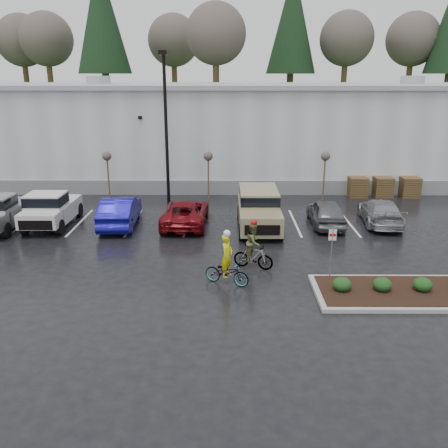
{
  "coord_description": "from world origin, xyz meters",
  "views": [
    {
      "loc": [
        -0.31,
        -17.18,
        7.87
      ],
      "look_at": [
        -0.43,
        3.64,
        1.3
      ],
      "focal_mm": 38.0,
      "sensor_mm": 36.0,
      "label": 1
    }
  ],
  "objects_px": {
    "car_grey": "(326,212)",
    "car_blue": "(120,211)",
    "sapling_east": "(325,159)",
    "cyclist_olive": "(253,251)",
    "sapling_west": "(107,159)",
    "lamppost": "(166,113)",
    "pallet_stack_b": "(383,187)",
    "pickup_silver": "(2,209)",
    "suv_tan": "(259,210)",
    "pallet_stack_c": "(410,187)",
    "car_red": "(185,213)",
    "car_far_silver": "(380,212)",
    "sapling_mid": "(208,159)",
    "fire_lane_sign": "(332,248)",
    "pallet_stack_a": "(357,187)",
    "cyclist_hivis": "(227,268)",
    "pickup_white": "(53,207)"
  },
  "relations": [
    {
      "from": "cyclist_olive",
      "to": "pickup_silver",
      "type": "bearing_deg",
      "value": 87.46
    },
    {
      "from": "suv_tan",
      "to": "car_grey",
      "type": "xyz_separation_m",
      "value": [
        3.71,
        0.68,
        -0.31
      ]
    },
    {
      "from": "pickup_silver",
      "to": "cyclist_olive",
      "type": "relative_size",
      "value": 2.39
    },
    {
      "from": "car_red",
      "to": "cyclist_hivis",
      "type": "relative_size",
      "value": 2.23
    },
    {
      "from": "cyclist_hivis",
      "to": "car_far_silver",
      "type": "bearing_deg",
      "value": -21.99
    },
    {
      "from": "lamppost",
      "to": "car_blue",
      "type": "distance_m",
      "value": 6.95
    },
    {
      "from": "lamppost",
      "to": "cyclist_olive",
      "type": "height_order",
      "value": "lamppost"
    },
    {
      "from": "suv_tan",
      "to": "car_red",
      "type": "bearing_deg",
      "value": 170.14
    },
    {
      "from": "sapling_west",
      "to": "sapling_mid",
      "type": "height_order",
      "value": "same"
    },
    {
      "from": "car_grey",
      "to": "car_far_silver",
      "type": "bearing_deg",
      "value": -172.95
    },
    {
      "from": "pallet_stack_b",
      "to": "pickup_white",
      "type": "bearing_deg",
      "value": -162.51
    },
    {
      "from": "sapling_west",
      "to": "car_blue",
      "type": "relative_size",
      "value": 0.65
    },
    {
      "from": "fire_lane_sign",
      "to": "cyclist_hivis",
      "type": "distance_m",
      "value": 4.17
    },
    {
      "from": "sapling_west",
      "to": "sapling_east",
      "type": "xyz_separation_m",
      "value": [
        14.0,
        0.0,
        0.0
      ]
    },
    {
      "from": "car_red",
      "to": "car_grey",
      "type": "distance_m",
      "value": 7.67
    },
    {
      "from": "car_red",
      "to": "sapling_west",
      "type": "bearing_deg",
      "value": -43.12
    },
    {
      "from": "lamppost",
      "to": "car_grey",
      "type": "distance_m",
      "value": 11.26
    },
    {
      "from": "sapling_west",
      "to": "pallet_stack_c",
      "type": "bearing_deg",
      "value": 2.86
    },
    {
      "from": "sapling_west",
      "to": "sapling_east",
      "type": "height_order",
      "value": "same"
    },
    {
      "from": "pickup_silver",
      "to": "pickup_white",
      "type": "relative_size",
      "value": 1.0
    },
    {
      "from": "suv_tan",
      "to": "car_far_silver",
      "type": "xyz_separation_m",
      "value": [
        6.76,
        0.98,
        -0.35
      ]
    },
    {
      "from": "pickup_silver",
      "to": "sapling_mid",
      "type": "bearing_deg",
      "value": 28.2
    },
    {
      "from": "sapling_west",
      "to": "car_far_silver",
      "type": "bearing_deg",
      "value": -17.46
    },
    {
      "from": "sapling_east",
      "to": "car_blue",
      "type": "bearing_deg",
      "value": -155.67
    },
    {
      "from": "car_grey",
      "to": "car_blue",
      "type": "bearing_deg",
      "value": 1.99
    },
    {
      "from": "sapling_east",
      "to": "fire_lane_sign",
      "type": "relative_size",
      "value": 1.45
    },
    {
      "from": "sapling_east",
      "to": "cyclist_olive",
      "type": "distance_m",
      "value": 12.76
    },
    {
      "from": "sapling_east",
      "to": "suv_tan",
      "type": "distance_m",
      "value": 7.79
    },
    {
      "from": "sapling_west",
      "to": "cyclist_olive",
      "type": "distance_m",
      "value": 14.62
    },
    {
      "from": "pallet_stack_b",
      "to": "pickup_silver",
      "type": "height_order",
      "value": "pickup_silver"
    },
    {
      "from": "fire_lane_sign",
      "to": "car_blue",
      "type": "height_order",
      "value": "fire_lane_sign"
    },
    {
      "from": "cyclist_hivis",
      "to": "cyclist_olive",
      "type": "xyz_separation_m",
      "value": [
        1.12,
        1.6,
        0.1
      ]
    },
    {
      "from": "car_red",
      "to": "car_far_silver",
      "type": "bearing_deg",
      "value": -176.93
    },
    {
      "from": "lamppost",
      "to": "car_blue",
      "type": "height_order",
      "value": "lamppost"
    },
    {
      "from": "sapling_west",
      "to": "car_blue",
      "type": "height_order",
      "value": "sapling_west"
    },
    {
      "from": "fire_lane_sign",
      "to": "sapling_east",
      "type": "bearing_deg",
      "value": 80.25
    },
    {
      "from": "lamppost",
      "to": "car_red",
      "type": "height_order",
      "value": "lamppost"
    },
    {
      "from": "sapling_west",
      "to": "pallet_stack_a",
      "type": "height_order",
      "value": "sapling_west"
    },
    {
      "from": "pickup_silver",
      "to": "suv_tan",
      "type": "height_order",
      "value": "suv_tan"
    },
    {
      "from": "pallet_stack_a",
      "to": "car_far_silver",
      "type": "bearing_deg",
      "value": -93.19
    },
    {
      "from": "sapling_east",
      "to": "pallet_stack_b",
      "type": "distance_m",
      "value": 4.78
    },
    {
      "from": "pallet_stack_a",
      "to": "cyclist_olive",
      "type": "distance_m",
      "value": 14.67
    },
    {
      "from": "pallet_stack_b",
      "to": "car_red",
      "type": "height_order",
      "value": "car_red"
    },
    {
      "from": "pallet_stack_b",
      "to": "fire_lane_sign",
      "type": "relative_size",
      "value": 0.61
    },
    {
      "from": "pallet_stack_c",
      "to": "car_blue",
      "type": "height_order",
      "value": "car_blue"
    },
    {
      "from": "pallet_stack_b",
      "to": "cyclist_olive",
      "type": "xyz_separation_m",
      "value": [
        -9.38,
        -12.5,
        0.13
      ]
    },
    {
      "from": "pallet_stack_c",
      "to": "suv_tan",
      "type": "bearing_deg",
      "value": -146.32
    },
    {
      "from": "pallet_stack_c",
      "to": "car_far_silver",
      "type": "xyz_separation_m",
      "value": [
        -3.84,
        -6.08,
        0.01
      ]
    },
    {
      "from": "car_grey",
      "to": "cyclist_hivis",
      "type": "relative_size",
      "value": 1.88
    },
    {
      "from": "sapling_east",
      "to": "car_grey",
      "type": "bearing_deg",
      "value": -99.38
    }
  ]
}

